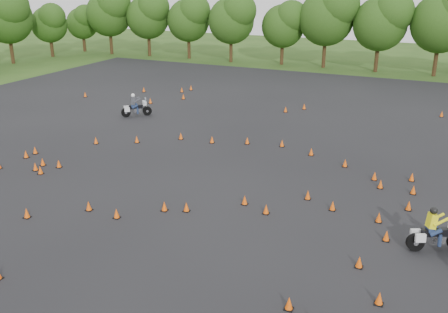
% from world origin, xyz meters
% --- Properties ---
extents(ground, '(140.00, 140.00, 0.00)m').
position_xyz_m(ground, '(0.00, 0.00, 0.00)').
color(ground, '#2D5119').
rests_on(ground, ground).
extents(asphalt_pad, '(62.00, 62.00, 0.00)m').
position_xyz_m(asphalt_pad, '(0.00, 6.00, 0.01)').
color(asphalt_pad, black).
rests_on(asphalt_pad, ground).
extents(treeline, '(86.74, 32.31, 10.14)m').
position_xyz_m(treeline, '(0.71, 35.21, 4.52)').
color(treeline, '#264714').
rests_on(treeline, ground).
extents(traffic_cones, '(36.20, 33.20, 0.45)m').
position_xyz_m(traffic_cones, '(0.32, 4.93, 0.23)').
color(traffic_cones, '#FC5A0A').
rests_on(traffic_cones, asphalt_pad).
extents(rider_grey, '(2.28, 2.14, 1.85)m').
position_xyz_m(rider_grey, '(-11.57, 12.71, 0.93)').
color(rider_grey, '#383A3F').
rests_on(rider_grey, ground).
extents(rider_yellow, '(2.48, 1.72, 1.85)m').
position_xyz_m(rider_yellow, '(11.07, 0.36, 0.93)').
color(rider_yellow, yellow).
rests_on(rider_yellow, ground).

